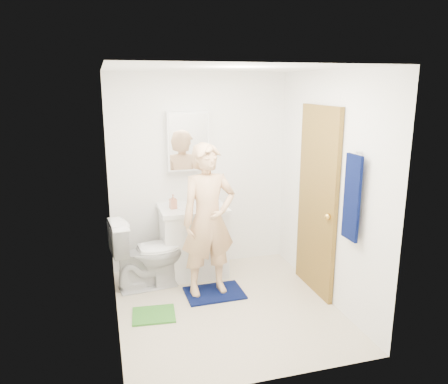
{
  "coord_description": "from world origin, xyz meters",
  "views": [
    {
      "loc": [
        -1.15,
        -3.96,
        2.27
      ],
      "look_at": [
        0.04,
        0.25,
        1.18
      ],
      "focal_mm": 35.0,
      "sensor_mm": 36.0,
      "label": 1
    }
  ],
  "objects_px": {
    "medicine_cabinet": "(188,141)",
    "vanity_cabinet": "(193,242)",
    "soap_dispenser": "(173,201)",
    "man": "(208,220)",
    "towel": "(352,198)",
    "toothbrush_cup": "(214,199)",
    "toilet": "(148,253)"
  },
  "relations": [
    {
      "from": "vanity_cabinet",
      "to": "towel",
      "type": "bearing_deg",
      "value": -51.53
    },
    {
      "from": "man",
      "to": "toothbrush_cup",
      "type": "bearing_deg",
      "value": 64.92
    },
    {
      "from": "vanity_cabinet",
      "to": "toilet",
      "type": "xyz_separation_m",
      "value": [
        -0.57,
        -0.21,
        0.01
      ]
    },
    {
      "from": "towel",
      "to": "soap_dispenser",
      "type": "bearing_deg",
      "value": 133.91
    },
    {
      "from": "toilet",
      "to": "soap_dispenser",
      "type": "relative_size",
      "value": 4.84
    },
    {
      "from": "medicine_cabinet",
      "to": "toilet",
      "type": "distance_m",
      "value": 1.39
    },
    {
      "from": "vanity_cabinet",
      "to": "soap_dispenser",
      "type": "distance_m",
      "value": 0.58
    },
    {
      "from": "medicine_cabinet",
      "to": "vanity_cabinet",
      "type": "bearing_deg",
      "value": -90.0
    },
    {
      "from": "soap_dispenser",
      "to": "medicine_cabinet",
      "type": "bearing_deg",
      "value": 45.43
    },
    {
      "from": "toothbrush_cup",
      "to": "toilet",
      "type": "bearing_deg",
      "value": -160.27
    },
    {
      "from": "vanity_cabinet",
      "to": "medicine_cabinet",
      "type": "distance_m",
      "value": 1.22
    },
    {
      "from": "medicine_cabinet",
      "to": "soap_dispenser",
      "type": "relative_size",
      "value": 4.14
    },
    {
      "from": "vanity_cabinet",
      "to": "toilet",
      "type": "relative_size",
      "value": 0.98
    },
    {
      "from": "vanity_cabinet",
      "to": "toothbrush_cup",
      "type": "xyz_separation_m",
      "value": [
        0.28,
        0.09,
        0.5
      ]
    },
    {
      "from": "medicine_cabinet",
      "to": "towel",
      "type": "relative_size",
      "value": 0.87
    },
    {
      "from": "vanity_cabinet",
      "to": "toothbrush_cup",
      "type": "bearing_deg",
      "value": 18.49
    },
    {
      "from": "soap_dispenser",
      "to": "man",
      "type": "bearing_deg",
      "value": -62.03
    },
    {
      "from": "vanity_cabinet",
      "to": "soap_dispenser",
      "type": "xyz_separation_m",
      "value": [
        -0.24,
        -0.01,
        0.53
      ]
    },
    {
      "from": "vanity_cabinet",
      "to": "medicine_cabinet",
      "type": "relative_size",
      "value": 1.14
    },
    {
      "from": "towel",
      "to": "man",
      "type": "distance_m",
      "value": 1.51
    },
    {
      "from": "soap_dispenser",
      "to": "toilet",
      "type": "bearing_deg",
      "value": -149.54
    },
    {
      "from": "medicine_cabinet",
      "to": "toilet",
      "type": "relative_size",
      "value": 0.86
    },
    {
      "from": "toilet",
      "to": "man",
      "type": "xyz_separation_m",
      "value": [
        0.62,
        -0.35,
        0.44
      ]
    },
    {
      "from": "towel",
      "to": "toothbrush_cup",
      "type": "xyz_separation_m",
      "value": [
        -0.9,
        1.58,
        -0.35
      ]
    },
    {
      "from": "medicine_cabinet",
      "to": "man",
      "type": "xyz_separation_m",
      "value": [
        0.05,
        -0.78,
        -0.75
      ]
    },
    {
      "from": "towel",
      "to": "soap_dispenser",
      "type": "distance_m",
      "value": 2.07
    },
    {
      "from": "toilet",
      "to": "man",
      "type": "distance_m",
      "value": 0.84
    },
    {
      "from": "vanity_cabinet",
      "to": "towel",
      "type": "xyz_separation_m",
      "value": [
        1.18,
        -1.48,
        0.85
      ]
    },
    {
      "from": "toilet",
      "to": "medicine_cabinet",
      "type": "bearing_deg",
      "value": -59.08
    },
    {
      "from": "towel",
      "to": "toothbrush_cup",
      "type": "relative_size",
      "value": 5.86
    },
    {
      "from": "towel",
      "to": "man",
      "type": "height_order",
      "value": "man"
    },
    {
      "from": "medicine_cabinet",
      "to": "man",
      "type": "bearing_deg",
      "value": -86.16
    }
  ]
}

